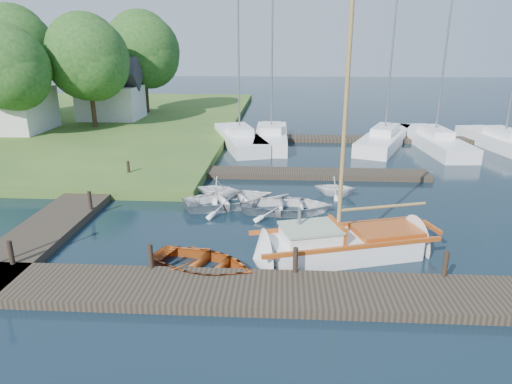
# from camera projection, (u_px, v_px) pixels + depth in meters

# --- Properties ---
(ground) EXTENTS (160.00, 160.00, 0.00)m
(ground) POSITION_uv_depth(u_px,v_px,m) (256.00, 219.00, 18.98)
(ground) COLOR black
(ground) RESTS_ON ground
(near_dock) EXTENTS (18.00, 2.20, 0.30)m
(near_dock) POSITION_uv_depth(u_px,v_px,m) (244.00, 291.00, 13.25)
(near_dock) COLOR black
(near_dock) RESTS_ON ground
(left_dock) EXTENTS (2.20, 18.00, 0.30)m
(left_dock) POSITION_uv_depth(u_px,v_px,m) (88.00, 197.00, 21.27)
(left_dock) COLOR black
(left_dock) RESTS_ON ground
(far_dock) EXTENTS (14.00, 1.60, 0.30)m
(far_dock) POSITION_uv_depth(u_px,v_px,m) (299.00, 174.00, 24.98)
(far_dock) COLOR black
(far_dock) RESTS_ON ground
(pontoon) EXTENTS (30.00, 1.60, 0.30)m
(pontoon) POSITION_uv_depth(u_px,v_px,m) (404.00, 140.00, 33.54)
(pontoon) COLOR black
(pontoon) RESTS_ON ground
(mooring_post_0) EXTENTS (0.16, 0.16, 0.80)m
(mooring_post_0) POSITION_uv_depth(u_px,v_px,m) (11.00, 252.00, 14.44)
(mooring_post_0) COLOR black
(mooring_post_0) RESTS_ON near_dock
(mooring_post_1) EXTENTS (0.16, 0.16, 0.80)m
(mooring_post_1) POSITION_uv_depth(u_px,v_px,m) (151.00, 256.00, 14.19)
(mooring_post_1) COLOR black
(mooring_post_1) RESTS_ON near_dock
(mooring_post_2) EXTENTS (0.16, 0.16, 0.80)m
(mooring_post_2) POSITION_uv_depth(u_px,v_px,m) (295.00, 260.00, 13.94)
(mooring_post_2) COLOR black
(mooring_post_2) RESTS_ON near_dock
(mooring_post_3) EXTENTS (0.16, 0.16, 0.80)m
(mooring_post_3) POSITION_uv_depth(u_px,v_px,m) (445.00, 264.00, 13.70)
(mooring_post_3) COLOR black
(mooring_post_3) RESTS_ON near_dock
(mooring_post_4) EXTENTS (0.16, 0.16, 0.80)m
(mooring_post_4) POSITION_uv_depth(u_px,v_px,m) (90.00, 200.00, 19.15)
(mooring_post_4) COLOR black
(mooring_post_4) RESTS_ON left_dock
(mooring_post_5) EXTENTS (0.16, 0.16, 0.80)m
(mooring_post_5) POSITION_uv_depth(u_px,v_px,m) (128.00, 169.00, 23.88)
(mooring_post_5) COLOR black
(mooring_post_5) RESTS_ON left_dock
(sailboat) EXTENTS (7.41, 3.89, 9.83)m
(sailboat) POSITION_uv_depth(u_px,v_px,m) (347.00, 246.00, 15.72)
(sailboat) COLOR white
(sailboat) RESTS_ON ground
(dinghy) EXTENTS (4.26, 3.68, 0.74)m
(dinghy) POSITION_uv_depth(u_px,v_px,m) (202.00, 260.00, 14.62)
(dinghy) COLOR #8E390C
(dinghy) RESTS_ON ground
(tender_a) EXTENTS (4.88, 4.26, 0.84)m
(tender_a) POSITION_uv_depth(u_px,v_px,m) (230.00, 197.00, 20.36)
(tender_a) COLOR white
(tender_a) RESTS_ON ground
(tender_b) EXTENTS (2.58, 2.36, 1.16)m
(tender_b) POSITION_uv_depth(u_px,v_px,m) (219.00, 187.00, 21.30)
(tender_b) COLOR white
(tender_b) RESTS_ON ground
(tender_c) EXTENTS (3.93, 2.83, 0.81)m
(tender_c) POSITION_uv_depth(u_px,v_px,m) (287.00, 204.00, 19.63)
(tender_c) COLOR white
(tender_c) RESTS_ON ground
(tender_d) EXTENTS (2.24, 2.01, 1.04)m
(tender_d) POSITION_uv_depth(u_px,v_px,m) (336.00, 185.00, 21.73)
(tender_d) COLOR white
(tender_d) RESTS_ON ground
(marina_boat_0) EXTENTS (4.66, 8.90, 10.18)m
(marina_boat_0) POSITION_uv_depth(u_px,v_px,m) (240.00, 138.00, 32.23)
(marina_boat_0) COLOR white
(marina_boat_0) RESTS_ON ground
(marina_boat_1) EXTENTS (2.28, 8.44, 10.66)m
(marina_boat_1) POSITION_uv_depth(u_px,v_px,m) (271.00, 136.00, 32.61)
(marina_boat_1) COLOR white
(marina_boat_1) RESTS_ON ground
(marina_boat_3) EXTENTS (5.60, 9.22, 10.74)m
(marina_boat_3) POSITION_uv_depth(u_px,v_px,m) (384.00, 138.00, 32.10)
(marina_boat_3) COLOR white
(marina_boat_3) RESTS_ON ground
(marina_boat_4) EXTENTS (2.85, 9.39, 10.41)m
(marina_boat_4) POSITION_uv_depth(u_px,v_px,m) (434.00, 140.00, 31.44)
(marina_boat_4) COLOR white
(marina_boat_4) RESTS_ON ground
(marina_boat_5) EXTENTS (3.65, 9.00, 11.58)m
(marina_boat_5) POSITION_uv_depth(u_px,v_px,m) (504.00, 141.00, 31.02)
(marina_boat_5) COLOR white
(marina_boat_5) RESTS_ON ground
(house_a) EXTENTS (6.30, 5.00, 6.29)m
(house_a) POSITION_uv_depth(u_px,v_px,m) (3.00, 98.00, 34.31)
(house_a) COLOR silver
(house_a) RESTS_ON shore
(house_c) EXTENTS (5.25, 4.00, 5.28)m
(house_c) POSITION_uv_depth(u_px,v_px,m) (111.00, 95.00, 39.78)
(house_c) COLOR silver
(house_c) RESTS_ON shore
(tree_2) EXTENTS (5.83, 5.75, 7.82)m
(tree_2) POSITION_uv_depth(u_px,v_px,m) (9.00, 68.00, 31.63)
(tree_2) COLOR #332114
(tree_2) RESTS_ON shore
(tree_3) EXTENTS (6.41, 6.38, 8.74)m
(tree_3) POSITION_uv_depth(u_px,v_px,m) (88.00, 58.00, 35.02)
(tree_3) COLOR #332114
(tree_3) RESTS_ON shore
(tree_4) EXTENTS (7.01, 7.01, 9.66)m
(tree_4) POSITION_uv_depth(u_px,v_px,m) (15.00, 49.00, 39.07)
(tree_4) COLOR #332114
(tree_4) RESTS_ON shore
(tree_7) EXTENTS (6.83, 6.83, 9.38)m
(tree_7) POSITION_uv_depth(u_px,v_px,m) (144.00, 50.00, 42.36)
(tree_7) COLOR #332114
(tree_7) RESTS_ON shore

